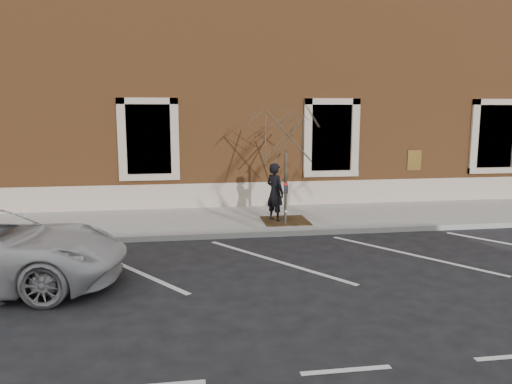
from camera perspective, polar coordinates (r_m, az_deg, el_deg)
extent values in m
plane|color=#28282B|center=(13.28, 0.40, -5.10)|extent=(120.00, 120.00, 0.00)
cube|color=#B9B4AE|center=(14.94, -0.67, -3.18)|extent=(40.00, 3.50, 0.15)
cube|color=#9E9E99|center=(13.21, 0.43, -4.84)|extent=(40.00, 0.12, 0.15)
cube|color=brown|center=(20.56, -3.10, 11.22)|extent=(40.00, 8.50, 8.00)
cube|color=tan|center=(16.58, -1.54, -0.26)|extent=(40.00, 0.06, 0.80)
cube|color=black|center=(16.40, -12.14, 5.93)|extent=(1.40, 0.30, 2.20)
cube|color=tan|center=(16.34, -12.03, 1.70)|extent=(1.90, 0.20, 0.20)
cube|color=black|center=(17.13, 8.44, 6.17)|extent=(1.40, 0.30, 2.20)
cube|color=tan|center=(17.08, 8.51, 2.12)|extent=(1.90, 0.20, 0.20)
cube|color=black|center=(19.75, 25.40, 5.78)|extent=(1.40, 0.30, 2.20)
cube|color=tan|center=(19.70, 25.44, 2.26)|extent=(1.90, 0.20, 0.20)
imported|color=black|center=(14.26, 2.18, -0.04)|extent=(0.68, 0.73, 1.68)
cylinder|color=#595B60|center=(13.78, 3.41, -2.02)|extent=(0.04, 0.04, 0.90)
cube|color=black|center=(13.68, 3.43, 0.32)|extent=(0.11, 0.08, 0.23)
cube|color=red|center=(13.66, 3.44, 0.91)|extent=(0.10, 0.08, 0.05)
cube|color=white|center=(13.75, 3.44, -2.24)|extent=(0.05, 0.00, 0.06)
cube|color=#372611|center=(14.42, 3.37, -3.28)|extent=(1.28, 1.28, 0.03)
cylinder|color=#453A29|center=(14.24, 3.41, 0.66)|extent=(0.08, 0.08, 2.04)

